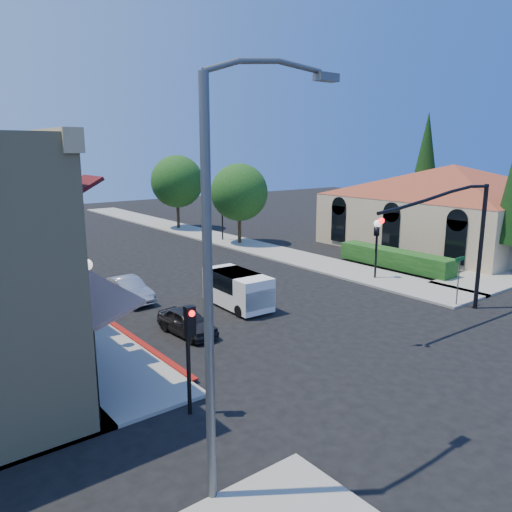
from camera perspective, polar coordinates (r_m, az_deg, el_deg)
ground at (r=19.42m, az=16.12°, el=-11.38°), size 120.00×120.00×0.00m
sidewalk_right at (r=44.60m, az=-5.74°, el=2.38°), size 3.50×50.00×0.12m
curb_red_strip at (r=21.19m, az=-14.05°, el=-9.23°), size 0.25×10.00×0.06m
mission_building at (r=42.78m, az=21.41°, el=6.18°), size 30.12×30.12×6.40m
hedge at (r=33.50m, az=15.52°, el=-1.39°), size 1.40×8.00×1.10m
conifer_far at (r=51.16m, az=18.83°, el=10.15°), size 3.20×3.20×11.00m
street_tree_a at (r=39.99m, az=-1.93°, el=7.29°), size 4.56×4.56×6.48m
street_tree_b at (r=48.38m, az=-9.01°, el=8.41°), size 4.94×4.94×7.02m
signal_mast_arm at (r=23.89m, az=22.11°, el=2.82°), size 8.01×0.39×6.00m
secondary_signal at (r=14.39m, az=-7.62°, el=-9.49°), size 0.28×0.42×3.32m
cobra_streetlight at (r=10.15m, az=-3.88°, el=-1.15°), size 3.60×0.25×9.31m
street_name_sign at (r=26.08m, az=22.17°, el=-1.82°), size 0.80×0.06×2.50m
lamppost_left_near at (r=19.82m, az=-18.67°, el=-2.70°), size 0.44×0.44×3.57m
lamppost_left_far at (r=33.14m, az=-26.87°, el=2.41°), size 0.44×0.44×3.57m
lamppost_right_near at (r=29.86m, az=13.67°, el=2.45°), size 0.44×0.44×3.57m
lamppost_right_far at (r=41.59m, az=-3.88°, el=5.43°), size 0.44×0.44×3.57m
white_van at (r=24.26m, az=-2.09°, el=-3.62°), size 1.88×3.97×1.73m
parked_car_a at (r=21.14m, az=-7.89°, el=-7.46°), size 1.48×3.25×1.08m
parked_car_b at (r=26.16m, az=-14.43°, el=-3.73°), size 1.42×3.71×1.21m
parked_car_c at (r=37.22m, az=-21.92°, el=0.43°), size 2.04×4.22×1.19m
parked_car_d at (r=38.16m, az=-24.12°, el=0.43°), size 1.92×3.89×1.06m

